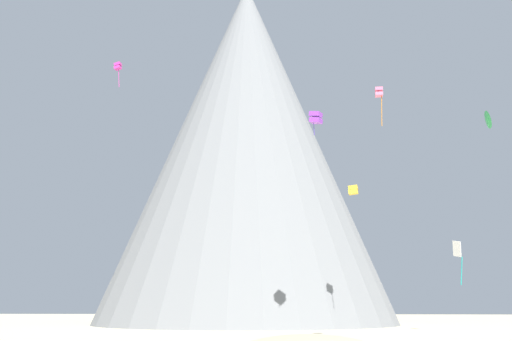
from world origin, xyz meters
TOP-DOWN VIEW (x-y plane):
  - rock_massif at (-7.58, 95.27)m, footprint 79.17×79.17m
  - kite_violet_high at (3.92, 48.82)m, footprint 1.84×1.80m
  - kite_magenta_high at (-25.37, 59.99)m, footprint 1.10×1.04m
  - kite_rainbow_high at (12.24, 50.89)m, footprint 1.01×1.04m
  - kite_white_low at (15.34, 25.91)m, footprint 0.71×1.03m
  - kite_gold_mid at (7.94, 43.34)m, footprint 1.26×1.22m
  - kite_green_high at (25.89, 51.30)m, footprint 0.84×2.38m

SIDE VIEW (x-z plane):
  - kite_white_low at x=15.34m, z-range 6.32..10.13m
  - kite_gold_mid at x=7.94m, z-range 16.23..17.30m
  - kite_green_high at x=25.89m, z-range 25.86..28.22m
  - kite_violet_high at x=3.92m, z-range 25.54..28.62m
  - kite_rainbow_high at x=12.24m, z-range 28.32..33.46m
  - rock_massif at x=-7.58m, z-range -2.46..66.47m
  - kite_magenta_high at x=-25.37m, z-range 36.93..40.83m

